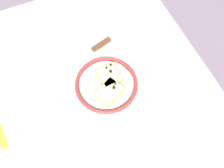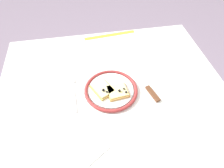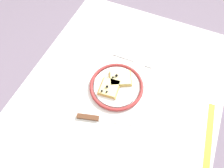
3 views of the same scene
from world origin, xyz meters
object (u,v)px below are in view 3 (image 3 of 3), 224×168
object	(u,v)px
dining_table	(121,99)
napkin	(81,46)
plate	(117,86)
knife	(96,118)
fork	(133,60)
measuring_tape	(209,138)
pizza_slice_far	(120,78)
pizza_slice_near	(109,88)

from	to	relation	value
dining_table	napkin	bearing A→B (deg)	-118.83
dining_table	napkin	xyz separation A→B (m)	(-0.15, -0.28, 0.08)
dining_table	plate	size ratio (longest dim) A/B	4.34
dining_table	knife	distance (m)	0.18
fork	measuring_tape	world-z (taller)	fork
measuring_tape	napkin	world-z (taller)	napkin
knife	pizza_slice_far	bearing A→B (deg)	173.94
dining_table	napkin	distance (m)	0.33
pizza_slice_far	napkin	distance (m)	0.27
measuring_tape	pizza_slice_far	bearing A→B (deg)	-108.99
pizza_slice_near	fork	size ratio (longest dim) A/B	0.49
knife	napkin	size ratio (longest dim) A/B	1.59
dining_table	pizza_slice_far	world-z (taller)	pizza_slice_far
pizza_slice_near	pizza_slice_far	xyz separation A→B (m)	(-0.06, 0.03, -0.00)
plate	knife	distance (m)	0.17
dining_table	knife	bearing A→B (deg)	-16.46
fork	napkin	size ratio (longest dim) A/B	1.36
measuring_tape	dining_table	bearing A→B (deg)	-103.02
napkin	dining_table	bearing A→B (deg)	61.17
pizza_slice_near	pizza_slice_far	distance (m)	0.07
pizza_slice_far	fork	distance (m)	0.13
fork	napkin	xyz separation A→B (m)	(0.02, -0.26, -0.00)
napkin	pizza_slice_near	bearing A→B (deg)	53.83
dining_table	fork	world-z (taller)	fork
dining_table	pizza_slice_near	distance (m)	0.11
knife	measuring_tape	xyz separation A→B (m)	(-0.10, 0.43, -0.00)
knife	fork	distance (m)	0.33
pizza_slice_near	fork	xyz separation A→B (m)	(-0.19, 0.04, -0.02)
knife	napkin	bearing A→B (deg)	-143.19
fork	napkin	distance (m)	0.27
pizza_slice_far	measuring_tape	xyz separation A→B (m)	(0.10, 0.41, -0.02)
pizza_slice_near	measuring_tape	bearing A→B (deg)	84.89
dining_table	plate	bearing A→B (deg)	-112.41
plate	measuring_tape	world-z (taller)	plate
pizza_slice_far	napkin	world-z (taller)	pizza_slice_far
pizza_slice_far	fork	xyz separation A→B (m)	(-0.13, 0.01, -0.02)
knife	fork	xyz separation A→B (m)	(-0.33, 0.03, -0.00)
dining_table	measuring_tape	world-z (taller)	measuring_tape
plate	pizza_slice_near	bearing A→B (deg)	-41.97
fork	napkin	bearing A→B (deg)	-85.14
pizza_slice_near	pizza_slice_far	size ratio (longest dim) A/B	0.80
pizza_slice_near	pizza_slice_far	bearing A→B (deg)	157.84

